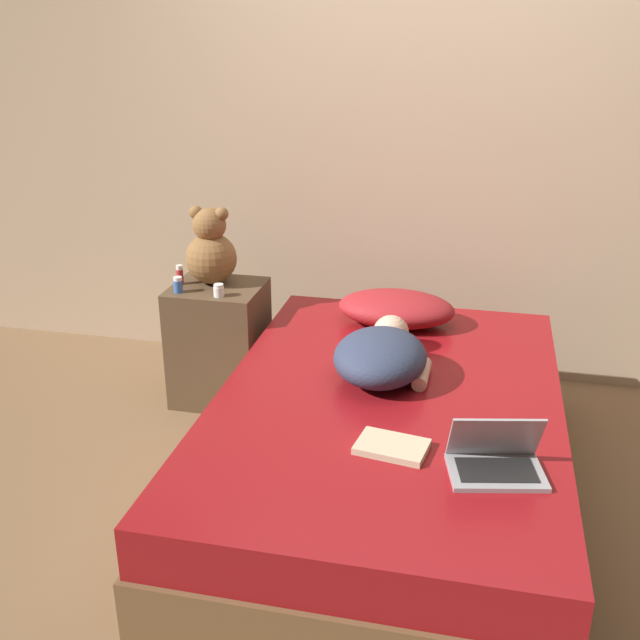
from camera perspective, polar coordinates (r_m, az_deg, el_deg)
ground_plane at (r=3.15m, az=4.97°, el=-13.22°), size 12.00×12.00×0.00m
wall_back at (r=3.89m, az=8.38°, el=14.21°), size 8.00×0.06×2.60m
bed at (r=3.03m, az=5.12°, el=-9.63°), size 1.33×2.02×0.47m
nightstand at (r=3.78m, az=-7.66°, el=-1.75°), size 0.44×0.39×0.60m
pillow at (r=3.53m, az=5.82°, el=0.89°), size 0.55×0.35×0.16m
person_lying at (r=3.01m, az=4.76°, el=-2.64°), size 0.39×0.60×0.19m
laptop at (r=2.48m, az=13.24°, el=-10.26°), size 0.33×0.26×0.19m
teddy_bear at (r=3.67m, az=-8.32°, el=5.28°), size 0.25×0.25×0.38m
bottle_red at (r=3.72m, az=-10.64°, el=3.39°), size 0.03×0.03×0.10m
bottle_white at (r=3.53m, az=-7.72°, el=2.25°), size 0.05×0.05×0.06m
bottle_blue at (r=3.61m, az=-10.76°, el=2.64°), size 0.04×0.04×0.08m
book at (r=2.55m, az=5.50°, el=-9.59°), size 0.26×0.19×0.02m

